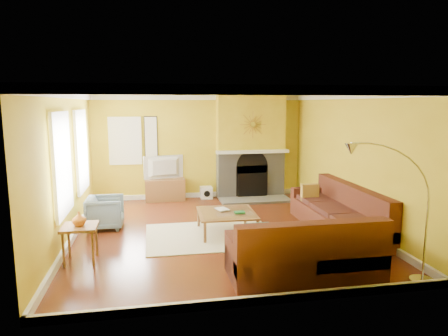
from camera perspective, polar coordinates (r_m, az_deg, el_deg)
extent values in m
cube|color=maroon|center=(7.97, -0.85, -9.07)|extent=(5.50, 6.00, 0.02)
cube|color=white|center=(7.57, -0.90, 10.88)|extent=(5.50, 6.00, 0.02)
cube|color=gold|center=(10.61, -3.58, 3.02)|extent=(5.50, 0.02, 2.70)
cube|color=gold|center=(4.77, 5.15, -4.64)|extent=(5.50, 0.02, 2.70)
cube|color=gold|center=(7.70, -21.58, 0.05)|extent=(0.02, 6.00, 2.70)
cube|color=gold|center=(8.55, 17.68, 1.11)|extent=(0.02, 6.00, 2.70)
cube|color=white|center=(8.94, -19.80, 2.31)|extent=(0.06, 1.22, 1.72)
cube|color=white|center=(7.09, -22.25, 0.50)|extent=(0.06, 1.22, 1.72)
cube|color=white|center=(10.49, -13.94, 3.79)|extent=(0.82, 0.06, 1.22)
cube|color=white|center=(10.47, -10.39, 4.18)|extent=(0.34, 0.04, 1.14)
cube|color=white|center=(10.43, 4.12, 2.35)|extent=(1.92, 0.22, 0.08)
cube|color=gray|center=(10.35, 4.47, -4.57)|extent=(1.80, 0.70, 0.06)
cube|color=beige|center=(7.70, -1.99, -9.61)|extent=(2.40, 1.80, 0.02)
cube|color=brown|center=(10.48, -8.40, -3.07)|extent=(1.02, 0.46, 0.56)
imported|color=black|center=(10.37, -8.48, 0.06)|extent=(1.05, 0.39, 0.60)
cube|color=white|center=(10.62, -2.56, -3.52)|extent=(0.31, 0.31, 0.31)
imported|color=slate|center=(8.41, -16.60, -6.10)|extent=(0.72, 0.70, 0.65)
imported|color=orange|center=(6.69, -20.00, -6.82)|extent=(0.26, 0.26, 0.22)
imported|color=white|center=(7.80, -0.95, -6.02)|extent=(0.28, 0.33, 0.03)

